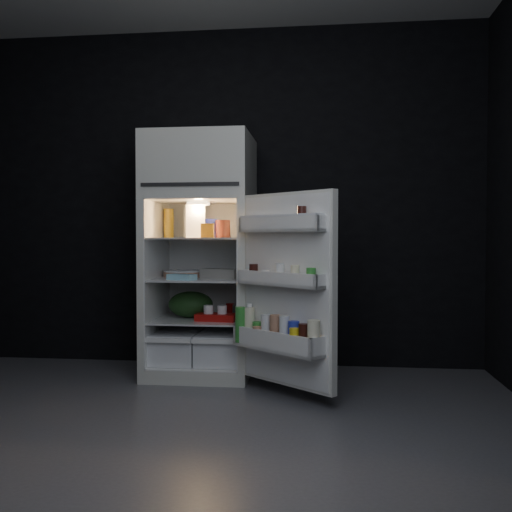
# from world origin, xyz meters

# --- Properties ---
(floor) EXTENTS (4.00, 3.40, 0.00)m
(floor) POSITION_xyz_m (0.00, 0.00, 0.00)
(floor) COLOR #57575C
(floor) RESTS_ON ground
(wall_back) EXTENTS (4.00, 0.00, 2.70)m
(wall_back) POSITION_xyz_m (0.00, 1.70, 1.35)
(wall_back) COLOR black
(wall_back) RESTS_ON ground
(refrigerator) EXTENTS (0.76, 0.71, 1.78)m
(refrigerator) POSITION_xyz_m (-0.16, 1.32, 0.96)
(refrigerator) COLOR silver
(refrigerator) RESTS_ON ground
(fridge_door) EXTENTS (0.67, 0.61, 1.22)m
(fridge_door) POSITION_xyz_m (0.51, 0.70, 0.68)
(fridge_door) COLOR silver
(fridge_door) RESTS_ON ground
(milk_jug) EXTENTS (0.18, 0.18, 0.24)m
(milk_jug) POSITION_xyz_m (-0.20, 1.29, 1.15)
(milk_jug) COLOR white
(milk_jug) RESTS_ON refrigerator
(mayo_jar) EXTENTS (0.12, 0.12, 0.14)m
(mayo_jar) POSITION_xyz_m (-0.10, 1.38, 1.10)
(mayo_jar) COLOR #2130B5
(mayo_jar) RESTS_ON refrigerator
(jam_jar) EXTENTS (0.13, 0.13, 0.13)m
(jam_jar) POSITION_xyz_m (0.01, 1.31, 1.09)
(jam_jar) COLOR black
(jam_jar) RESTS_ON refrigerator
(amber_bottle) EXTENTS (0.09, 0.09, 0.22)m
(amber_bottle) POSITION_xyz_m (-0.43, 1.39, 1.14)
(amber_bottle) COLOR gold
(amber_bottle) RESTS_ON refrigerator
(small_carton) EXTENTS (0.09, 0.07, 0.10)m
(small_carton) POSITION_xyz_m (-0.07, 1.11, 1.08)
(small_carton) COLOR orange
(small_carton) RESTS_ON refrigerator
(egg_carton) EXTENTS (0.32, 0.22, 0.07)m
(egg_carton) POSITION_xyz_m (0.00, 1.25, 0.76)
(egg_carton) COLOR gray
(egg_carton) RESTS_ON refrigerator
(pie) EXTENTS (0.40, 0.40, 0.04)m
(pie) POSITION_xyz_m (-0.31, 1.38, 0.75)
(pie) COLOR #A37356
(pie) RESTS_ON refrigerator
(flat_package) EXTENTS (0.22, 0.17, 0.04)m
(flat_package) POSITION_xyz_m (-0.25, 1.08, 0.75)
(flat_package) COLOR #91CEE1
(flat_package) RESTS_ON refrigerator
(wrapped_pkg) EXTENTS (0.12, 0.11, 0.05)m
(wrapped_pkg) POSITION_xyz_m (0.02, 1.41, 0.75)
(wrapped_pkg) COLOR beige
(wrapped_pkg) RESTS_ON refrigerator
(produce_bag) EXTENTS (0.41, 0.38, 0.20)m
(produce_bag) POSITION_xyz_m (-0.24, 1.31, 0.52)
(produce_bag) COLOR #193815
(produce_bag) RESTS_ON refrigerator
(yogurt_tray) EXTENTS (0.31, 0.19, 0.05)m
(yogurt_tray) POSITION_xyz_m (-0.01, 1.17, 0.45)
(yogurt_tray) COLOR #A0100D
(yogurt_tray) RESTS_ON refrigerator
(small_can_red) EXTENTS (0.07, 0.07, 0.09)m
(small_can_red) POSITION_xyz_m (0.04, 1.47, 0.47)
(small_can_red) COLOR #A0100D
(small_can_red) RESTS_ON refrigerator
(small_can_silver) EXTENTS (0.08, 0.08, 0.09)m
(small_can_silver) POSITION_xyz_m (0.10, 1.39, 0.47)
(small_can_silver) COLOR silver
(small_can_silver) RESTS_ON refrigerator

